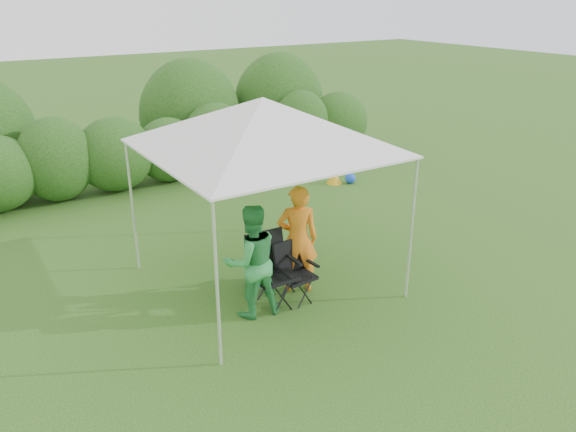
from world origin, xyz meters
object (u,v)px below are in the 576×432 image
canopy (263,124)px  cooler (259,274)px  chair_left (271,265)px  woman (251,261)px  chair_right (293,268)px  man (298,239)px

canopy → cooler: canopy is taller
chair_left → woman: (-0.37, -0.13, 0.21)m
chair_left → cooler: 0.72m
canopy → woman: 1.90m
chair_right → woman: 0.77m
chair_right → man: (0.20, 0.19, 0.33)m
canopy → man: 1.73m
chair_left → man: bearing=13.6°
canopy → cooler: (-0.12, 0.01, -2.30)m
chair_left → woman: bearing=-159.0°
woman → cooler: bearing=-118.3°
chair_left → man: 0.58m
woman → chair_left: bearing=-153.9°
chair_right → man: bearing=38.8°
canopy → woman: (-0.61, -0.69, -1.66)m
canopy → man: size_ratio=1.89×
man → cooler: size_ratio=3.84×
chair_right → chair_left: size_ratio=0.83×
woman → man: bearing=-158.2°
cooler → woman: bearing=-112.2°
canopy → man: bearing=-58.3°
chair_left → woman: 0.45m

